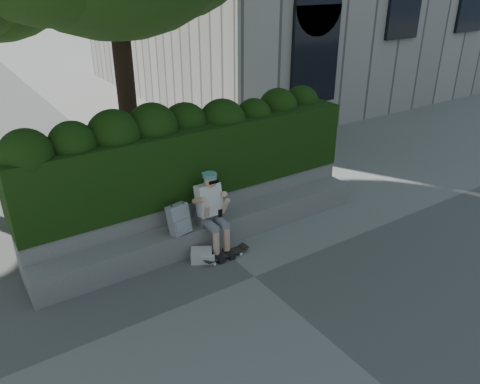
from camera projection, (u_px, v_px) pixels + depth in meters
ground at (254, 277)px, 7.21m from camera, size 80.00×80.00×0.00m
bench_ledge at (213, 230)px, 8.06m from camera, size 6.00×0.45×0.45m
planter_wall at (199, 212)px, 8.35m from camera, size 6.00×0.50×0.75m
hedge at (190, 157)px, 8.10m from camera, size 6.00×1.00×1.20m
person at (211, 209)px, 7.63m from camera, size 0.40×0.76×1.38m
skateboard at (225, 254)px, 7.66m from camera, size 0.74×0.20×0.08m
backpack_plaid at (179, 219)px, 7.44m from camera, size 0.36×0.24×0.49m
backpack_ground at (202, 255)px, 7.55m from camera, size 0.41×0.38×0.22m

